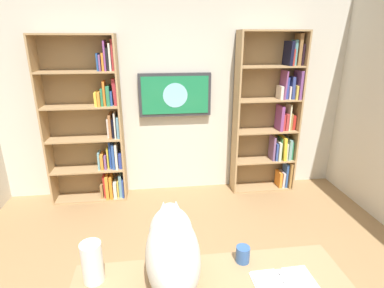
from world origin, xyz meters
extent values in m
cube|color=beige|center=(0.00, -2.23, 1.35)|extent=(4.52, 0.06, 2.70)
cube|color=tan|center=(-1.55, -2.04, 1.03)|extent=(0.02, 0.28, 2.07)
cube|color=tan|center=(-0.74, -2.04, 1.03)|extent=(0.02, 0.28, 2.07)
cube|color=#93754E|center=(-1.14, -2.17, 1.03)|extent=(0.83, 0.01, 2.07)
cube|color=tan|center=(-1.14, -2.04, 0.01)|extent=(0.79, 0.27, 0.02)
cube|color=tan|center=(-1.14, -2.04, 0.42)|extent=(0.79, 0.27, 0.02)
cube|color=tan|center=(-1.14, -2.04, 0.83)|extent=(0.79, 0.27, 0.02)
cube|color=tan|center=(-1.14, -2.04, 1.24)|extent=(0.79, 0.27, 0.02)
cube|color=tan|center=(-1.14, -2.04, 1.65)|extent=(0.79, 0.27, 0.02)
cube|color=tan|center=(-1.14, -2.04, 2.06)|extent=(0.79, 0.27, 0.02)
cube|color=olive|center=(-1.52, -2.03, 0.20)|extent=(0.03, 0.23, 0.36)
cube|color=#33599C|center=(-1.48, -2.02, 0.19)|extent=(0.03, 0.15, 0.34)
cube|color=silver|center=(-1.44, -2.03, 0.12)|extent=(0.04, 0.18, 0.21)
cube|color=orange|center=(-1.39, -2.03, 0.13)|extent=(0.04, 0.18, 0.21)
cube|color=#2C7F51|center=(-1.51, -2.02, 0.55)|extent=(0.04, 0.13, 0.24)
cube|color=#6E9F9B|center=(-1.48, -2.04, 0.57)|extent=(0.04, 0.21, 0.28)
cube|color=beige|center=(-1.44, -2.03, 0.54)|extent=(0.03, 0.16, 0.22)
cube|color=yellow|center=(-1.40, -2.04, 0.59)|extent=(0.06, 0.24, 0.32)
cube|color=#3A7846|center=(-1.37, -2.04, 0.58)|extent=(0.03, 0.14, 0.30)
cube|color=beige|center=(-1.33, -2.02, 0.56)|extent=(0.03, 0.22, 0.25)
cube|color=#37519F|center=(-1.29, -2.03, 0.55)|extent=(0.02, 0.20, 0.23)
cube|color=slate|center=(-1.26, -2.03, 0.59)|extent=(0.03, 0.18, 0.32)
cube|color=red|center=(-1.51, -2.05, 0.93)|extent=(0.04, 0.13, 0.19)
cube|color=olive|center=(-1.47, -2.04, 0.95)|extent=(0.03, 0.12, 0.22)
cube|color=beige|center=(-1.43, -2.03, 1.01)|extent=(0.02, 0.17, 0.34)
cube|color=#B63A3A|center=(-1.40, -2.03, 0.95)|extent=(0.03, 0.17, 0.22)
cube|color=#BF3435|center=(-1.36, -2.04, 0.94)|extent=(0.03, 0.18, 0.21)
cube|color=#854085|center=(-1.32, -2.04, 1.00)|extent=(0.04, 0.21, 0.32)
cube|color=#754385|center=(-1.51, -2.02, 1.42)|extent=(0.03, 0.22, 0.35)
cube|color=gold|center=(-1.48, -2.03, 1.33)|extent=(0.03, 0.21, 0.17)
cube|color=#344389|center=(-1.44, -2.02, 1.39)|extent=(0.05, 0.14, 0.28)
cube|color=silver|center=(-1.40, -2.04, 1.33)|extent=(0.02, 0.17, 0.16)
cube|color=#38469E|center=(-1.36, -2.05, 1.38)|extent=(0.04, 0.15, 0.27)
cube|color=#84447C|center=(-1.33, -2.03, 1.43)|extent=(0.03, 0.20, 0.35)
cube|color=silver|center=(-1.29, -2.03, 1.33)|extent=(0.04, 0.16, 0.16)
cube|color=black|center=(-1.52, -2.04, 1.78)|extent=(0.02, 0.14, 0.25)
cube|color=olive|center=(-1.47, -2.04, 1.85)|extent=(0.04, 0.17, 0.37)
cube|color=#5D9FA0|center=(-1.43, -2.05, 1.81)|extent=(0.03, 0.14, 0.30)
cube|color=#B42E24|center=(-1.39, -2.04, 1.76)|extent=(0.02, 0.21, 0.20)
cube|color=black|center=(-1.36, -2.04, 1.80)|extent=(0.05, 0.24, 0.29)
cube|color=tan|center=(0.70, -2.04, 1.01)|extent=(0.02, 0.28, 2.03)
cube|color=tan|center=(1.59, -2.04, 1.01)|extent=(0.02, 0.28, 2.03)
cube|color=#93754E|center=(1.14, -2.17, 1.01)|extent=(0.91, 0.01, 2.03)
cube|color=tan|center=(1.14, -2.04, 0.01)|extent=(0.87, 0.27, 0.02)
cube|color=tan|center=(1.14, -2.04, 0.41)|extent=(0.87, 0.27, 0.02)
cube|color=tan|center=(1.14, -2.04, 0.81)|extent=(0.87, 0.27, 0.02)
cube|color=tan|center=(1.14, -2.04, 1.21)|extent=(0.87, 0.27, 0.02)
cube|color=tan|center=(1.14, -2.04, 1.61)|extent=(0.87, 0.27, 0.02)
cube|color=tan|center=(1.14, -2.04, 2.02)|extent=(0.87, 0.27, 0.02)
cube|color=#2C4295|center=(0.73, -2.03, 0.14)|extent=(0.02, 0.20, 0.24)
cube|color=#6193A3|center=(0.76, -2.05, 0.17)|extent=(0.04, 0.19, 0.31)
cube|color=gold|center=(0.80, -2.03, 0.13)|extent=(0.02, 0.14, 0.22)
cube|color=silver|center=(0.83, -2.04, 0.13)|extent=(0.04, 0.21, 0.21)
cube|color=orange|center=(0.88, -2.02, 0.17)|extent=(0.03, 0.22, 0.30)
cube|color=orange|center=(0.92, -2.03, 0.17)|extent=(0.04, 0.24, 0.31)
cube|color=red|center=(0.96, -2.05, 0.17)|extent=(0.03, 0.18, 0.31)
cube|color=olive|center=(1.00, -2.02, 0.11)|extent=(0.03, 0.13, 0.18)
cube|color=#324099|center=(0.74, -2.02, 0.52)|extent=(0.04, 0.14, 0.19)
cube|color=silver|center=(0.78, -2.04, 0.58)|extent=(0.03, 0.23, 0.33)
cube|color=#2F54A0|center=(0.82, -2.05, 0.58)|extent=(0.03, 0.21, 0.33)
cube|color=#244395|center=(0.86, -2.04, 0.59)|extent=(0.02, 0.15, 0.35)
cube|color=gold|center=(0.89, -2.04, 0.56)|extent=(0.02, 0.12, 0.27)
cube|color=#7A4F8A|center=(0.92, -2.04, 0.51)|extent=(0.02, 0.18, 0.17)
cube|color=orange|center=(0.96, -2.03, 0.52)|extent=(0.04, 0.16, 0.19)
cube|color=#699EAB|center=(1.00, -2.03, 0.53)|extent=(0.03, 0.16, 0.22)
cube|color=#6197B1|center=(0.73, -2.02, 0.95)|extent=(0.03, 0.16, 0.26)
cube|color=silver|center=(0.77, -2.03, 0.98)|extent=(0.02, 0.18, 0.31)
cube|color=black|center=(0.80, -2.04, 0.94)|extent=(0.02, 0.13, 0.23)
cube|color=#9C653C|center=(0.82, -2.05, 0.97)|extent=(0.03, 0.24, 0.29)
cube|color=beige|center=(0.85, -2.05, 0.94)|extent=(0.02, 0.12, 0.24)
cube|color=#AD2E37|center=(0.74, -2.05, 1.38)|extent=(0.05, 0.14, 0.31)
cube|color=#2C4E98|center=(0.78, -2.04, 1.31)|extent=(0.02, 0.16, 0.17)
cube|color=#2E7B52|center=(0.82, -2.03, 1.34)|extent=(0.04, 0.17, 0.23)
cube|color=orange|center=(0.86, -2.03, 1.37)|extent=(0.02, 0.14, 0.29)
cube|color=#2F7C51|center=(0.89, -2.03, 1.32)|extent=(0.02, 0.16, 0.20)
cube|color=orange|center=(0.92, -2.03, 1.31)|extent=(0.03, 0.24, 0.17)
cube|color=yellow|center=(0.96, -2.04, 1.30)|extent=(0.03, 0.20, 0.16)
cube|color=#B93436|center=(0.73, -2.04, 1.80)|extent=(0.02, 0.16, 0.34)
cube|color=silver|center=(0.76, -2.03, 1.77)|extent=(0.02, 0.17, 0.30)
cube|color=black|center=(0.79, -2.04, 1.75)|extent=(0.03, 0.15, 0.25)
cube|color=#84428C|center=(0.81, -2.03, 1.79)|extent=(0.02, 0.19, 0.33)
cube|color=orange|center=(0.84, -2.03, 1.72)|extent=(0.02, 0.17, 0.20)
cube|color=#7A4C83|center=(0.87, -2.03, 1.71)|extent=(0.02, 0.21, 0.18)
cube|color=#28559A|center=(0.90, -2.04, 1.72)|extent=(0.02, 0.16, 0.19)
cube|color=#333338|center=(0.02, -2.15, 1.31)|extent=(0.90, 0.06, 0.53)
cube|color=#1E7F4C|center=(0.02, -2.12, 1.31)|extent=(0.83, 0.01, 0.46)
cylinder|color=#8CCCEA|center=(0.02, -2.11, 1.31)|extent=(0.30, 0.00, 0.30)
ellipsoid|color=silver|center=(0.23, 0.35, 0.93)|extent=(0.28, 0.55, 0.37)
ellipsoid|color=silver|center=(0.23, 0.22, 0.98)|extent=(0.24, 0.30, 0.28)
sphere|color=silver|center=(0.23, 0.15, 1.05)|extent=(0.12, 0.12, 0.12)
cone|color=silver|center=(0.19, 0.15, 1.10)|extent=(0.06, 0.06, 0.07)
cone|color=silver|center=(0.26, 0.15, 1.10)|extent=(0.06, 0.06, 0.07)
cone|color=beige|center=(0.19, 0.16, 1.09)|extent=(0.03, 0.03, 0.05)
cone|color=beige|center=(0.26, 0.16, 1.09)|extent=(0.03, 0.03, 0.05)
cube|color=white|center=(-0.45, 0.43, 0.75)|extent=(0.16, 0.22, 0.01)
cube|color=white|center=(-0.27, 0.43, 0.75)|extent=(0.16, 0.22, 0.01)
cube|color=white|center=(-0.36, 0.43, 0.75)|extent=(0.04, 0.22, 0.01)
cube|color=white|center=(-0.45, 0.43, 0.76)|extent=(0.14, 0.21, 0.01)
cube|color=white|center=(-0.27, 0.43, 0.76)|extent=(0.14, 0.21, 0.01)
cylinder|color=silver|center=(-0.36, 0.43, 0.76)|extent=(0.02, 0.02, 0.01)
cylinder|color=silver|center=(-0.36, 0.37, 0.76)|extent=(0.02, 0.02, 0.01)
cylinder|color=white|center=(0.65, 0.27, 0.86)|extent=(0.11, 0.11, 0.23)
cylinder|color=#335999|center=(-0.18, 0.23, 0.79)|extent=(0.08, 0.08, 0.10)
camera|label=1|loc=(0.29, 1.63, 1.97)|focal=28.49mm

